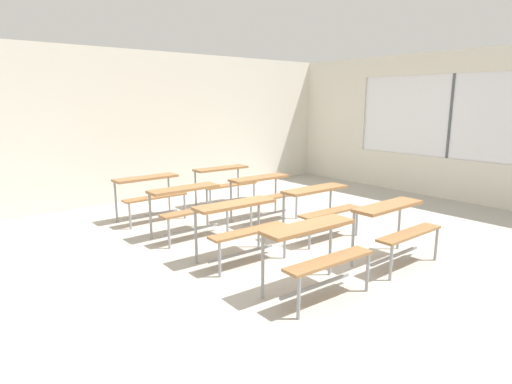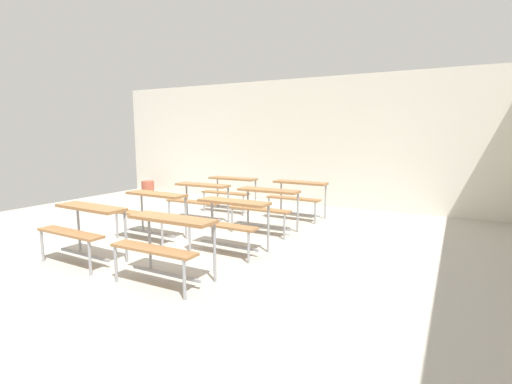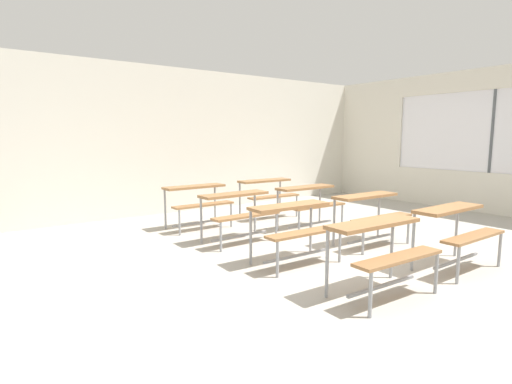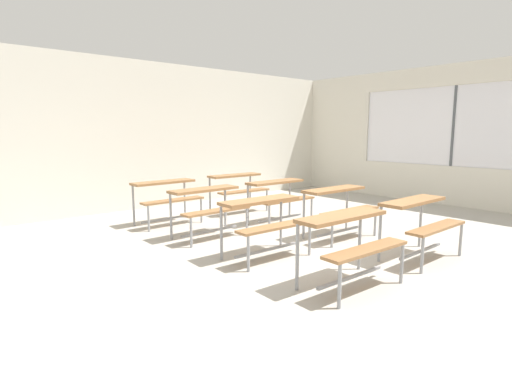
{
  "view_description": "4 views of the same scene",
  "coord_description": "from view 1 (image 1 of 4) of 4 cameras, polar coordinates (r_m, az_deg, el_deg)",
  "views": [
    {
      "loc": [
        -3.63,
        -3.77,
        2.03
      ],
      "look_at": [
        0.23,
        0.95,
        0.7
      ],
      "focal_mm": 29.79,
      "sensor_mm": 36.0,
      "label": 1
    },
    {
      "loc": [
        3.84,
        -4.14,
        1.7
      ],
      "look_at": [
        1.03,
        1.09,
        0.78
      ],
      "focal_mm": 26.48,
      "sensor_mm": 36.0,
      "label": 2
    },
    {
      "loc": [
        -3.8,
        -3.3,
        1.6
      ],
      "look_at": [
        -0.41,
        1.33,
        0.8
      ],
      "focal_mm": 28.0,
      "sensor_mm": 36.0,
      "label": 3
    },
    {
      "loc": [
        -3.8,
        -3.3,
        1.6
      ],
      "look_at": [
        -0.06,
        1.07,
        0.72
      ],
      "focal_mm": 28.0,
      "sensor_mm": 36.0,
      "label": 4
    }
  ],
  "objects": [
    {
      "name": "desk_bench_r3c0",
      "position": [
        7.45,
        -14.13,
        0.54
      ],
      "size": [
        1.11,
        0.6,
        0.74
      ],
      "rotation": [
        0.0,
        0.0,
        0.01
      ],
      "color": "olive",
      "rests_on": "ground"
    },
    {
      "name": "wall_back",
      "position": [
        9.05,
        -15.74,
        8.45
      ],
      "size": [
        10.0,
        0.12,
        3.0
      ],
      "primitive_type": "cube",
      "color": "silver",
      "rests_on": "ground"
    },
    {
      "name": "desk_bench_r1c1",
      "position": [
        6.38,
        8.59,
        -1.17
      ],
      "size": [
        1.12,
        0.62,
        0.74
      ],
      "rotation": [
        0.0,
        0.0,
        -0.03
      ],
      "color": "olive",
      "rests_on": "ground"
    },
    {
      "name": "desk_bench_r3c1",
      "position": [
        8.26,
        -4.29,
        2.0
      ],
      "size": [
        1.12,
        0.63,
        0.74
      ],
      "rotation": [
        0.0,
        0.0,
        -0.04
      ],
      "color": "olive",
      "rests_on": "ground"
    },
    {
      "name": "desk_bench_r2c1",
      "position": [
        7.22,
        0.99,
        0.54
      ],
      "size": [
        1.11,
        0.6,
        0.74
      ],
      "rotation": [
        0.0,
        0.0,
        -0.01
      ],
      "color": "olive",
      "rests_on": "ground"
    },
    {
      "name": "desk_bench_r2c0",
      "position": [
        6.43,
        -9.11,
        -1.07
      ],
      "size": [
        1.11,
        0.6,
        0.74
      ],
      "rotation": [
        0.0,
        0.0,
        0.01
      ],
      "color": "olive",
      "rests_on": "ground"
    },
    {
      "name": "ground",
      "position": [
        5.62,
        4.35,
        -9.19
      ],
      "size": [
        10.0,
        9.0,
        0.05
      ],
      "primitive_type": "cube",
      "color": "#ADA89E"
    },
    {
      "name": "desk_bench_r0c0",
      "position": [
        4.5,
        7.96,
        -6.86
      ],
      "size": [
        1.12,
        0.64,
        0.74
      ],
      "rotation": [
        0.0,
        0.0,
        -0.04
      ],
      "color": "olive",
      "rests_on": "ground"
    },
    {
      "name": "desk_bench_r1c0",
      "position": [
        5.4,
        -2.2,
        -3.5
      ],
      "size": [
        1.12,
        0.63,
        0.74
      ],
      "rotation": [
        0.0,
        0.0,
        -0.04
      ],
      "color": "olive",
      "rests_on": "ground"
    },
    {
      "name": "wall_right",
      "position": [
        9.39,
        28.03,
        7.28
      ],
      "size": [
        0.12,
        9.0,
        3.0
      ],
      "color": "silver",
      "rests_on": "ground"
    },
    {
      "name": "desk_bench_r0c1",
      "position": [
        5.58,
        18.18,
        -3.58
      ],
      "size": [
        1.1,
        0.59,
        0.74
      ],
      "rotation": [
        0.0,
        0.0,
        -0.0
      ],
      "color": "olive",
      "rests_on": "ground"
    }
  ]
}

